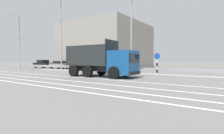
# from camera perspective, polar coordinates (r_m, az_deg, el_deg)

# --- Properties ---
(ground_plane) EXTENTS (320.00, 320.00, 0.00)m
(ground_plane) POSITION_cam_1_polar(r_m,az_deg,el_deg) (17.28, 2.64, -2.96)
(ground_plane) COLOR #605E5B
(lane_strip_0) EXTENTS (57.06, 0.16, 0.01)m
(lane_strip_0) POSITION_cam_1_polar(r_m,az_deg,el_deg) (15.35, -7.85, -3.62)
(lane_strip_0) COLOR silver
(lane_strip_0) RESTS_ON ground_plane
(lane_strip_1) EXTENTS (57.06, 0.16, 0.01)m
(lane_strip_1) POSITION_cam_1_polar(r_m,az_deg,el_deg) (13.78, -14.15, -4.33)
(lane_strip_1) COLOR silver
(lane_strip_1) RESTS_ON ground_plane
(lane_strip_2) EXTENTS (57.06, 0.16, 0.01)m
(lane_strip_2) POSITION_cam_1_polar(r_m,az_deg,el_deg) (12.76, -19.71, -4.91)
(lane_strip_2) COLOR silver
(lane_strip_2) RESTS_ON ground_plane
(lane_strip_3) EXTENTS (57.06, 0.16, 0.01)m
(lane_strip_3) POSITION_cam_1_polar(r_m,az_deg,el_deg) (12.10, -24.34, -5.35)
(lane_strip_3) COLOR silver
(lane_strip_3) RESTS_ON ground_plane
(median_island) EXTENTS (31.38, 1.10, 0.18)m
(median_island) POSITION_cam_1_polar(r_m,az_deg,el_deg) (18.88, 5.62, -2.25)
(median_island) COLOR gray
(median_island) RESTS_ON ground_plane
(median_guardrail) EXTENTS (57.06, 0.09, 0.78)m
(median_guardrail) POSITION_cam_1_polar(r_m,az_deg,el_deg) (19.75, 7.06, -0.67)
(median_guardrail) COLOR #9EA0A5
(median_guardrail) RESTS_ON ground_plane
(dump_truck) EXTENTS (7.15, 3.02, 3.40)m
(dump_truck) POSITION_cam_1_polar(r_m,az_deg,el_deg) (16.17, -1.11, 1.12)
(dump_truck) COLOR #144C8C
(dump_truck) RESTS_ON ground_plane
(median_road_sign) EXTENTS (0.67, 0.16, 2.29)m
(median_road_sign) POSITION_cam_1_polar(r_m,az_deg,el_deg) (17.54, 14.51, 0.92)
(median_road_sign) COLOR white
(median_road_sign) RESTS_ON ground_plane
(street_lamp_0) EXTENTS (0.71, 1.98, 9.57)m
(street_lamp_0) POSITION_cam_1_polar(r_m,az_deg,el_deg) (35.87, -28.16, 7.85)
(street_lamp_0) COLOR #ADADB2
(street_lamp_0) RESTS_ON ground_plane
(street_lamp_1) EXTENTS (0.70, 1.80, 10.90)m
(street_lamp_1) POSITION_cam_1_polar(r_m,az_deg,el_deg) (26.45, -16.51, 11.57)
(street_lamp_1) COLOR #ADADB2
(street_lamp_1) RESTS_ON ground_plane
(street_lamp_2) EXTENTS (0.71, 2.32, 8.41)m
(street_lamp_2) POSITION_cam_1_polar(r_m,az_deg,el_deg) (18.78, 6.11, 11.82)
(street_lamp_2) COLOR #ADADB2
(street_lamp_2) RESTS_ON ground_plane
(parked_car_0) EXTENTS (4.56, 1.95, 1.63)m
(parked_car_0) POSITION_cam_1_polar(r_m,az_deg,el_deg) (38.20, -21.54, 0.93)
(parked_car_0) COLOR black
(parked_car_0) RESTS_ON ground_plane
(parked_car_1) EXTENTS (4.02, 2.06, 1.42)m
(parked_car_1) POSITION_cam_1_polar(r_m,az_deg,el_deg) (33.72, -16.68, 0.70)
(parked_car_1) COLOR gray
(parked_car_1) RESTS_ON ground_plane
(parked_car_2) EXTENTS (4.28, 1.92, 1.52)m
(parked_car_2) POSITION_cam_1_polar(r_m,az_deg,el_deg) (29.31, -9.37, 0.63)
(parked_car_2) COLOR silver
(parked_car_2) RESTS_ON ground_plane
(parked_car_3) EXTENTS (4.81, 2.14, 1.54)m
(parked_car_3) POSITION_cam_1_polar(r_m,az_deg,el_deg) (25.32, 1.03, 0.42)
(parked_car_3) COLOR silver
(parked_car_3) RESTS_ON ground_plane
(background_building_0) EXTENTS (14.76, 14.94, 8.84)m
(background_building_0) POSITION_cam_1_polar(r_m,az_deg,el_deg) (36.80, -1.74, 6.67)
(background_building_0) COLOR gray
(background_building_0) RESTS_ON ground_plane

